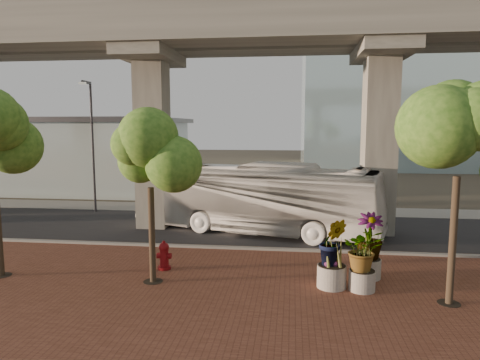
# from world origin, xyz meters

# --- Properties ---
(ground) EXTENTS (160.00, 160.00, 0.00)m
(ground) POSITION_xyz_m (0.00, 0.00, 0.00)
(ground) COLOR #3B352B
(ground) RESTS_ON ground
(brick_plaza) EXTENTS (70.00, 13.00, 0.06)m
(brick_plaza) POSITION_xyz_m (0.00, -8.00, 0.03)
(brick_plaza) COLOR brown
(brick_plaza) RESTS_ON ground
(asphalt_road) EXTENTS (90.00, 8.00, 0.04)m
(asphalt_road) POSITION_xyz_m (0.00, 2.00, 0.02)
(asphalt_road) COLOR black
(asphalt_road) RESTS_ON ground
(curb_strip) EXTENTS (70.00, 0.25, 0.16)m
(curb_strip) POSITION_xyz_m (0.00, -2.00, 0.08)
(curb_strip) COLOR gray
(curb_strip) RESTS_ON ground
(far_sidewalk) EXTENTS (90.00, 3.00, 0.06)m
(far_sidewalk) POSITION_xyz_m (0.00, 7.50, 0.03)
(far_sidewalk) COLOR gray
(far_sidewalk) RESTS_ON ground
(transit_viaduct) EXTENTS (72.00, 5.60, 12.40)m
(transit_viaduct) POSITION_xyz_m (0.00, 2.00, 7.29)
(transit_viaduct) COLOR gray
(transit_viaduct) RESTS_ON ground
(station_pavilion) EXTENTS (23.00, 13.00, 6.30)m
(station_pavilion) POSITION_xyz_m (-20.00, 16.00, 3.22)
(station_pavilion) COLOR silver
(station_pavilion) RESTS_ON ground
(transit_bus) EXTENTS (13.43, 6.59, 3.65)m
(transit_bus) POSITION_xyz_m (-0.31, 1.38, 1.82)
(transit_bus) COLOR silver
(transit_bus) RESTS_ON ground
(fire_hydrant) EXTENTS (0.56, 0.50, 1.12)m
(fire_hydrant) POSITION_xyz_m (-3.29, -5.07, 0.60)
(fire_hydrant) COLOR maroon
(fire_hydrant) RESTS_ON ground
(planter_front) EXTENTS (1.96, 1.96, 2.16)m
(planter_front) POSITION_xyz_m (4.00, -6.35, 1.37)
(planter_front) COLOR #A29D93
(planter_front) RESTS_ON ground
(planter_right) EXTENTS (2.25, 2.25, 2.41)m
(planter_right) POSITION_xyz_m (4.41, -5.08, 1.52)
(planter_right) COLOR gray
(planter_right) RESTS_ON ground
(planter_left) EXTENTS (2.21, 2.21, 2.44)m
(planter_left) POSITION_xyz_m (3.00, -6.19, 1.54)
(planter_left) COLOR gray
(planter_left) RESTS_ON ground
(street_tree_near_west) EXTENTS (3.31, 3.31, 5.89)m
(street_tree_near_west) POSITION_xyz_m (-3.30, -6.43, 4.42)
(street_tree_near_west) COLOR #3F3324
(street_tree_near_west) RESTS_ON ground
(street_tree_near_east) EXTENTS (3.72, 3.72, 6.82)m
(street_tree_near_east) POSITION_xyz_m (6.55, -7.14, 5.16)
(street_tree_near_east) COLOR #3F3324
(street_tree_near_east) RESTS_ON ground
(streetlamp_west) EXTENTS (0.41, 1.21, 8.33)m
(streetlamp_west) POSITION_xyz_m (-11.17, 5.39, 4.86)
(streetlamp_west) COLOR #333338
(streetlamp_west) RESTS_ON ground
(streetlamp_east) EXTENTS (0.41, 1.20, 8.27)m
(streetlamp_east) POSITION_xyz_m (7.66, 7.12, 4.83)
(streetlamp_east) COLOR #323238
(streetlamp_east) RESTS_ON ground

